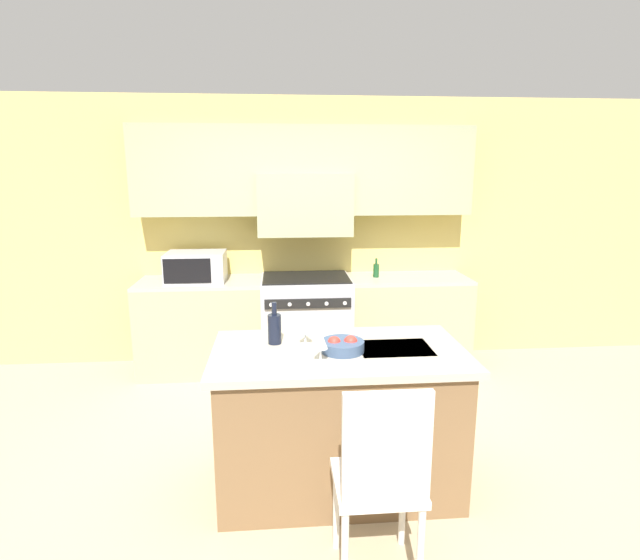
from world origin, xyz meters
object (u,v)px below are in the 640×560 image
object	(u,v)px
wine_bottle	(275,328)
wine_glass_far	(305,325)
microwave	(196,267)
island_chair	(381,475)
fruit_bowl	(343,345)
oil_bottle_on_counter	(376,270)
range_stove	(306,323)
wine_glass_near	(320,340)

from	to	relation	value
wine_bottle	wine_glass_far	distance (m)	0.20
microwave	wine_bottle	xyz separation A→B (m)	(0.77, -1.83, -0.05)
island_chair	fruit_bowl	bearing A→B (deg)	96.25
wine_glass_far	oil_bottle_on_counter	xyz separation A→B (m)	(0.82, 1.91, -0.05)
fruit_bowl	oil_bottle_on_counter	distance (m)	2.13
range_stove	wine_glass_far	size ratio (longest dim) A/B	4.90
island_chair	fruit_bowl	world-z (taller)	island_chair
fruit_bowl	oil_bottle_on_counter	xyz separation A→B (m)	(0.60, 2.04, 0.04)
fruit_bowl	oil_bottle_on_counter	size ratio (longest dim) A/B	1.37
wine_bottle	fruit_bowl	size ratio (longest dim) A/B	1.02
microwave	wine_glass_far	size ratio (longest dim) A/B	2.87
wine_glass_near	wine_glass_far	distance (m)	0.30
microwave	wine_bottle	world-z (taller)	microwave
microwave	island_chair	xyz separation A→B (m)	(1.26, -2.78, -0.47)
wine_bottle	wine_glass_far	size ratio (longest dim) A/B	1.38
wine_glass_near	range_stove	bearing A→B (deg)	88.94
fruit_bowl	oil_bottle_on_counter	bearing A→B (deg)	73.49
microwave	fruit_bowl	world-z (taller)	microwave
wine_glass_far	fruit_bowl	distance (m)	0.27
wine_glass_far	microwave	bearing A→B (deg)	116.92
wine_bottle	oil_bottle_on_counter	size ratio (longest dim) A/B	1.40
range_stove	wine_bottle	xyz separation A→B (m)	(-0.30, -1.81, 0.54)
fruit_bowl	wine_glass_near	bearing A→B (deg)	-131.53
island_chair	range_stove	bearing A→B (deg)	93.99
range_stove	fruit_bowl	world-z (taller)	fruit_bowl
wine_bottle	wine_glass_near	distance (m)	0.43
microwave	wine_bottle	size ratio (longest dim) A/B	2.08
wine_glass_far	fruit_bowl	world-z (taller)	wine_glass_far
wine_glass_near	oil_bottle_on_counter	world-z (taller)	oil_bottle_on_counter
wine_glass_far	range_stove	bearing A→B (deg)	86.65
oil_bottle_on_counter	wine_glass_far	bearing A→B (deg)	-113.25
range_stove	oil_bottle_on_counter	size ratio (longest dim) A/B	4.97
microwave	wine_glass_far	distance (m)	2.11
range_stove	oil_bottle_on_counter	xyz separation A→B (m)	(0.71, 0.05, 0.52)
range_stove	wine_bottle	size ratio (longest dim) A/B	3.56
microwave	fruit_bowl	distance (m)	2.33
range_stove	island_chair	distance (m)	2.77
oil_bottle_on_counter	microwave	bearing A→B (deg)	-179.05
range_stove	fruit_bowl	bearing A→B (deg)	-86.90
island_chair	wine_glass_near	distance (m)	0.79
island_chair	wine_glass_far	xyz separation A→B (m)	(-0.30, 0.90, 0.46)
wine_glass_near	island_chair	bearing A→B (deg)	-69.07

